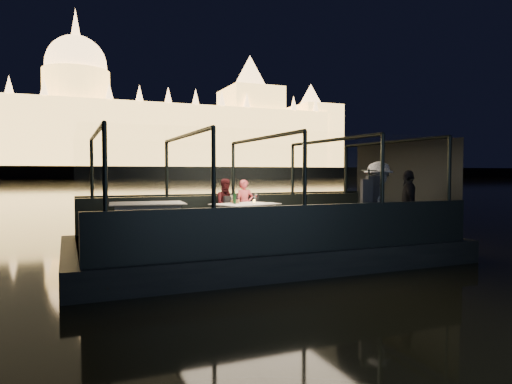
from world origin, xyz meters
name	(u,v)px	position (x,y,z in m)	size (l,w,h in m)	color
river_water	(91,183)	(0.00, 80.00, 0.00)	(500.00, 500.00, 0.00)	black
boat_hull	(263,260)	(0.00, 0.00, 0.00)	(8.60, 4.40, 1.00)	black
boat_deck	(263,239)	(0.00, 0.00, 0.48)	(8.00, 4.00, 0.04)	black
gunwale_port	(233,212)	(0.00, 2.00, 0.95)	(8.00, 0.08, 0.90)	black
gunwale_starboard	(305,229)	(0.00, -2.00, 0.95)	(8.00, 0.08, 0.90)	black
cabin_glass_port	(233,169)	(0.00, 2.00, 2.10)	(8.00, 0.02, 1.40)	#99B2B2
cabin_glass_starboard	(305,168)	(0.00, -2.00, 2.10)	(8.00, 0.02, 1.40)	#99B2B2
cabin_roof_glass	(263,138)	(0.00, 0.00, 2.80)	(8.00, 4.00, 0.02)	#99B2B2
end_wall_fore	(76,191)	(-4.00, 0.00, 1.65)	(0.02, 4.00, 2.30)	black
end_wall_aft	(402,186)	(4.00, 0.00, 1.65)	(0.02, 4.00, 2.30)	black
canopy_ribs	(263,188)	(0.00, 0.00, 1.65)	(8.00, 4.00, 2.30)	black
embankment	(76,175)	(0.00, 210.00, 1.00)	(400.00, 140.00, 6.00)	#423D33
parliament_building	(77,100)	(0.00, 175.00, 29.00)	(220.00, 32.00, 60.00)	#F2D18C
dining_table_central	(245,219)	(-0.20, 0.60, 0.89)	(1.45, 1.05, 0.77)	silver
dining_table_aft	(147,223)	(-2.52, 0.60, 0.89)	(1.60, 1.16, 0.85)	silver
chair_port_left	(233,215)	(-0.32, 1.11, 0.95)	(0.43, 0.43, 0.91)	black
chair_port_right	(253,213)	(0.36, 1.45, 0.95)	(0.44, 0.44, 0.95)	black
coat_stand	(369,202)	(1.65, -1.75, 1.40)	(0.44, 0.36, 1.60)	black
person_woman_coral	(245,201)	(0.17, 1.58, 1.25)	(0.48, 0.32, 1.33)	#EE5660
person_man_maroon	(227,202)	(-0.32, 1.61, 1.25)	(0.65, 0.50, 1.35)	#421216
passenger_stripe	(378,203)	(2.12, -1.47, 1.35)	(1.14, 0.64, 1.76)	silver
passenger_dark	(408,202)	(3.02, -1.37, 1.35)	(0.92, 0.39, 1.57)	black
wine_bottle	(235,198)	(-0.46, 0.62, 1.42)	(0.07, 0.07, 0.31)	#133419
bread_basket	(235,202)	(-0.37, 0.85, 1.31)	(0.22, 0.22, 0.09)	brown
amber_candle	(254,201)	(0.12, 0.81, 1.31)	(0.05, 0.05, 0.08)	yellow
plate_near	(269,203)	(0.39, 0.52, 1.27)	(0.26, 0.26, 0.02)	silver
plate_far	(236,202)	(-0.31, 0.98, 1.27)	(0.24, 0.24, 0.02)	white
wine_glass_white	(232,200)	(-0.50, 0.70, 1.36)	(0.07, 0.07, 0.21)	silver
wine_glass_red	(256,198)	(0.24, 0.98, 1.36)	(0.07, 0.07, 0.21)	silver
wine_glass_empty	(255,199)	(0.04, 0.60, 1.36)	(0.06, 0.06, 0.18)	white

